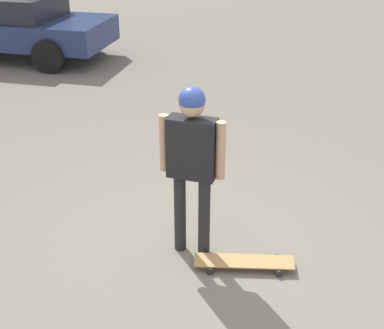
% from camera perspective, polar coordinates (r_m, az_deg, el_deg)
% --- Properties ---
extents(ground_plane, '(220.00, 220.00, 0.00)m').
position_cam_1_polar(ground_plane, '(5.65, 0.00, -9.14)').
color(ground_plane, gray).
extents(person, '(0.30, 0.64, 1.79)m').
position_cam_1_polar(person, '(5.07, 0.00, 1.32)').
color(person, '#262628').
rests_on(person, ground_plane).
extents(skateboard, '(0.66, 0.98, 0.08)m').
position_cam_1_polar(skateboard, '(5.41, 5.57, -10.28)').
color(skateboard, tan).
rests_on(skateboard, ground_plane).
extents(car_parked_near, '(3.05, 4.91, 1.38)m').
position_cam_1_polar(car_parked_near, '(12.95, -18.97, 13.96)').
color(car_parked_near, navy).
rests_on(car_parked_near, ground_plane).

